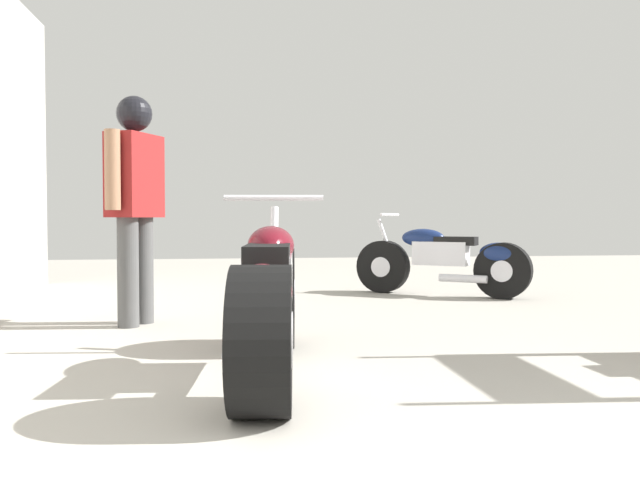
# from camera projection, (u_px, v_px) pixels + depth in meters

# --- Properties ---
(ground_plane) EXTENTS (17.25, 17.25, 0.00)m
(ground_plane) POSITION_uv_depth(u_px,v_px,m) (354.00, 336.00, 4.45)
(ground_plane) COLOR #A8A399
(motorcycle_maroon_cruiser) EXTENTS (0.59, 2.02, 0.94)m
(motorcycle_maroon_cruiser) POSITION_uv_depth(u_px,v_px,m) (269.00, 301.00, 3.30)
(motorcycle_maroon_cruiser) COLOR black
(motorcycle_maroon_cruiser) RESTS_ON ground_plane
(motorcycle_black_naked) EXTENTS (1.60, 1.13, 0.85)m
(motorcycle_black_naked) POSITION_uv_depth(u_px,v_px,m) (445.00, 261.00, 6.75)
(motorcycle_black_naked) COLOR black
(motorcycle_black_naked) RESTS_ON ground_plane
(mechanic_in_blue) EXTENTS (0.40, 0.65, 1.70)m
(mechanic_in_blue) POSITION_uv_depth(u_px,v_px,m) (135.00, 188.00, 4.88)
(mechanic_in_blue) COLOR #4C4C4C
(mechanic_in_blue) RESTS_ON ground_plane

